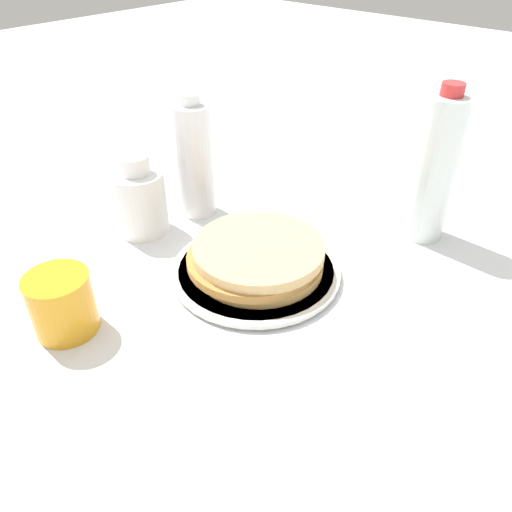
% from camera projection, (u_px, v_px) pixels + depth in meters
% --- Properties ---
extents(ground_plane, '(4.00, 4.00, 0.00)m').
position_uv_depth(ground_plane, '(262.00, 285.00, 0.72)').
color(ground_plane, white).
extents(plate, '(0.25, 0.25, 0.01)m').
position_uv_depth(plate, '(256.00, 270.00, 0.73)').
color(plate, silver).
rests_on(plate, ground_plane).
extents(pancake_stack, '(0.19, 0.20, 0.04)m').
position_uv_depth(pancake_stack, '(257.00, 257.00, 0.72)').
color(pancake_stack, tan).
rests_on(pancake_stack, plate).
extents(juice_glass, '(0.08, 0.08, 0.08)m').
position_uv_depth(juice_glass, '(62.00, 304.00, 0.62)').
color(juice_glass, orange).
rests_on(juice_glass, ground_plane).
extents(cream_jug, '(0.09, 0.09, 0.13)m').
position_uv_depth(cream_jug, '(140.00, 199.00, 0.81)').
color(cream_jug, white).
rests_on(cream_jug, ground_plane).
extents(water_bottle_near, '(0.07, 0.07, 0.25)m').
position_uv_depth(water_bottle_near, '(435.00, 169.00, 0.76)').
color(water_bottle_near, silver).
rests_on(water_bottle_near, ground_plane).
extents(water_bottle_mid, '(0.06, 0.06, 0.21)m').
position_uv_depth(water_bottle_mid, '(195.00, 160.00, 0.83)').
color(water_bottle_mid, white).
rests_on(water_bottle_mid, ground_plane).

